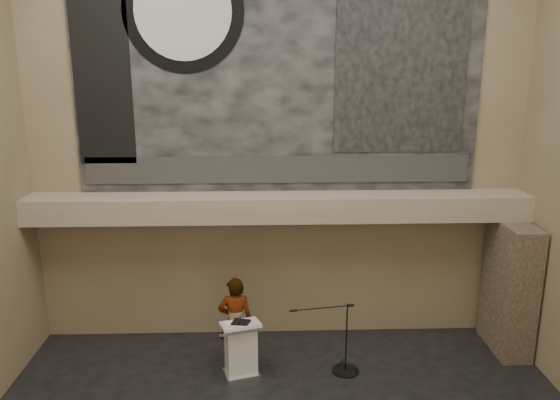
{
  "coord_description": "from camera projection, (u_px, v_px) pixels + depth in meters",
  "views": [
    {
      "loc": [
        -0.34,
        -6.92,
        5.83
      ],
      "look_at": [
        0.0,
        3.2,
        3.2
      ],
      "focal_mm": 35.0,
      "sensor_mm": 36.0,
      "label": 1
    }
  ],
  "objects": [
    {
      "name": "wall_back",
      "position": [
        279.0,
        140.0,
        10.97
      ],
      "size": [
        10.0,
        0.02,
        8.5
      ],
      "primitive_type": "cube",
      "color": "#7B6B4E",
      "rests_on": "floor"
    },
    {
      "name": "wall_front",
      "position": [
        321.0,
        334.0,
        3.23
      ],
      "size": [
        10.0,
        0.02,
        8.5
      ],
      "primitive_type": "cube",
      "color": "#7B6B4E",
      "rests_on": "floor"
    },
    {
      "name": "soffit",
      "position": [
        279.0,
        207.0,
        10.91
      ],
      "size": [
        10.0,
        0.8,
        0.5
      ],
      "primitive_type": "cube",
      "color": "gray",
      "rests_on": "wall_back"
    },
    {
      "name": "sprinkler_left",
      "position": [
        199.0,
        222.0,
        10.88
      ],
      "size": [
        0.04,
        0.04,
        0.06
      ],
      "primitive_type": "cylinder",
      "color": "#B2893D",
      "rests_on": "soffit"
    },
    {
      "name": "sprinkler_right",
      "position": [
        373.0,
        220.0,
        10.99
      ],
      "size": [
        0.04,
        0.04,
        0.06
      ],
      "primitive_type": "cylinder",
      "color": "#B2893D",
      "rests_on": "soffit"
    },
    {
      "name": "banner",
      "position": [
        279.0,
        65.0,
        10.57
      ],
      "size": [
        8.0,
        0.05,
        5.0
      ],
      "primitive_type": "cube",
      "color": "black",
      "rests_on": "wall_back"
    },
    {
      "name": "banner_text_strip",
      "position": [
        279.0,
        169.0,
        11.05
      ],
      "size": [
        7.76,
        0.02,
        0.55
      ],
      "primitive_type": "cube",
      "color": "#2A2A2A",
      "rests_on": "banner"
    },
    {
      "name": "banner_clock_rim",
      "position": [
        183.0,
        11.0,
        10.23
      ],
      "size": [
        2.3,
        0.02,
        2.3
      ],
      "primitive_type": "cylinder",
      "rotation": [
        1.57,
        0.0,
        0.0
      ],
      "color": "black",
      "rests_on": "banner"
    },
    {
      "name": "banner_clock_face",
      "position": [
        183.0,
        11.0,
        10.21
      ],
      "size": [
        1.84,
        0.02,
        1.84
      ],
      "primitive_type": "cylinder",
      "rotation": [
        1.57,
        0.0,
        0.0
      ],
      "color": "silver",
      "rests_on": "banner"
    },
    {
      "name": "banner_building_print",
      "position": [
        402.0,
        60.0,
        10.59
      ],
      "size": [
        2.6,
        0.02,
        3.6
      ],
      "primitive_type": "cube",
      "color": "black",
      "rests_on": "banner"
    },
    {
      "name": "banner_brick_print",
      "position": [
        103.0,
        82.0,
        10.5
      ],
      "size": [
        1.1,
        0.02,
        3.2
      ],
      "primitive_type": "cube",
      "color": "black",
      "rests_on": "banner"
    },
    {
      "name": "stone_pier",
      "position": [
        509.0,
        287.0,
        11.03
      ],
      "size": [
        0.6,
        1.4,
        2.7
      ],
      "primitive_type": "cube",
      "color": "#46382B",
      "rests_on": "floor"
    },
    {
      "name": "lectern",
      "position": [
        241.0,
        349.0,
        10.21
      ],
      "size": [
        0.82,
        0.68,
        1.13
      ],
      "rotation": [
        0.0,
        0.0,
        0.28
      ],
      "color": "silver",
      "rests_on": "floor"
    },
    {
      "name": "binder",
      "position": [
        241.0,
        323.0,
        10.04
      ],
      "size": [
        0.37,
        0.33,
        0.04
      ],
      "primitive_type": "cube",
      "rotation": [
        0.0,
        0.0,
        -0.28
      ],
      "color": "black",
      "rests_on": "lectern"
    },
    {
      "name": "papers",
      "position": [
        231.0,
        324.0,
        10.02
      ],
      "size": [
        0.28,
        0.34,
        0.0
      ],
      "primitive_type": "cube",
      "rotation": [
        0.0,
        0.0,
        0.26
      ],
      "color": "white",
      "rests_on": "lectern"
    },
    {
      "name": "speaker_person",
      "position": [
        236.0,
        322.0,
        10.49
      ],
      "size": [
        0.68,
        0.45,
        1.83
      ],
      "primitive_type": "imported",
      "rotation": [
        0.0,
        0.0,
        3.16
      ],
      "color": "white",
      "rests_on": "floor"
    },
    {
      "name": "mic_stand",
      "position": [
        344.0,
        362.0,
        10.44
      ],
      "size": [
        1.34,
        0.52,
        1.41
      ],
      "rotation": [
        0.0,
        0.0,
        0.17
      ],
      "color": "black",
      "rests_on": "floor"
    }
  ]
}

